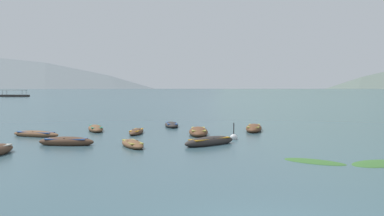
{
  "coord_description": "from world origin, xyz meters",
  "views": [
    {
      "loc": [
        -2.49,
        -9.58,
        3.21
      ],
      "look_at": [
        3.42,
        50.85,
        0.39
      ],
      "focal_mm": 41.65,
      "sensor_mm": 36.0,
      "label": 1
    }
  ],
  "objects_px": {
    "rowboat_0": "(210,142)",
    "rowboat_3": "(136,132)",
    "rowboat_1": "(172,125)",
    "rowboat_7": "(254,128)",
    "ferry_0": "(14,96)",
    "rowboat_8": "(198,132)",
    "rowboat_6": "(36,134)",
    "mooring_buoy": "(234,138)",
    "rowboat_2": "(66,142)",
    "rowboat_5": "(96,129)",
    "rowboat_4": "(132,144)"
  },
  "relations": [
    {
      "from": "rowboat_0",
      "to": "rowboat_3",
      "type": "height_order",
      "value": "rowboat_0"
    },
    {
      "from": "rowboat_1",
      "to": "rowboat_7",
      "type": "height_order",
      "value": "rowboat_7"
    },
    {
      "from": "ferry_0",
      "to": "rowboat_8",
      "type": "bearing_deg",
      "value": -68.88
    },
    {
      "from": "rowboat_1",
      "to": "rowboat_7",
      "type": "distance_m",
      "value": 7.12
    },
    {
      "from": "rowboat_6",
      "to": "ferry_0",
      "type": "distance_m",
      "value": 132.07
    },
    {
      "from": "rowboat_8",
      "to": "mooring_buoy",
      "type": "relative_size",
      "value": 3.63
    },
    {
      "from": "rowboat_3",
      "to": "rowboat_7",
      "type": "bearing_deg",
      "value": 8.71
    },
    {
      "from": "rowboat_8",
      "to": "mooring_buoy",
      "type": "bearing_deg",
      "value": -59.06
    },
    {
      "from": "rowboat_3",
      "to": "mooring_buoy",
      "type": "relative_size",
      "value": 2.75
    },
    {
      "from": "rowboat_2",
      "to": "mooring_buoy",
      "type": "bearing_deg",
      "value": 9.64
    },
    {
      "from": "rowboat_3",
      "to": "rowboat_5",
      "type": "height_order",
      "value": "rowboat_5"
    },
    {
      "from": "rowboat_6",
      "to": "rowboat_8",
      "type": "height_order",
      "value": "rowboat_8"
    },
    {
      "from": "rowboat_3",
      "to": "ferry_0",
      "type": "bearing_deg",
      "value": 109.57
    },
    {
      "from": "rowboat_1",
      "to": "rowboat_7",
      "type": "xyz_separation_m",
      "value": [
        5.89,
        -4.0,
        0.03
      ]
    },
    {
      "from": "rowboat_7",
      "to": "ferry_0",
      "type": "relative_size",
      "value": 0.42
    },
    {
      "from": "rowboat_0",
      "to": "rowboat_8",
      "type": "xyz_separation_m",
      "value": [
        -0.02,
        5.43,
        0.01
      ]
    },
    {
      "from": "rowboat_5",
      "to": "rowboat_8",
      "type": "bearing_deg",
      "value": -24.62
    },
    {
      "from": "rowboat_0",
      "to": "rowboat_2",
      "type": "bearing_deg",
      "value": 175.11
    },
    {
      "from": "rowboat_3",
      "to": "rowboat_8",
      "type": "distance_m",
      "value": 4.32
    },
    {
      "from": "rowboat_2",
      "to": "rowboat_1",
      "type": "bearing_deg",
      "value": 59.63
    },
    {
      "from": "rowboat_0",
      "to": "mooring_buoy",
      "type": "relative_size",
      "value": 3.01
    },
    {
      "from": "rowboat_4",
      "to": "ferry_0",
      "type": "relative_size",
      "value": 0.31
    },
    {
      "from": "rowboat_7",
      "to": "rowboat_6",
      "type": "bearing_deg",
      "value": -171.17
    },
    {
      "from": "rowboat_4",
      "to": "rowboat_7",
      "type": "bearing_deg",
      "value": 42.97
    },
    {
      "from": "rowboat_4",
      "to": "rowboat_6",
      "type": "height_order",
      "value": "rowboat_6"
    },
    {
      "from": "rowboat_4",
      "to": "rowboat_8",
      "type": "xyz_separation_m",
      "value": [
        4.25,
        5.8,
        0.05
      ]
    },
    {
      "from": "rowboat_5",
      "to": "rowboat_8",
      "type": "height_order",
      "value": "rowboat_8"
    },
    {
      "from": "rowboat_5",
      "to": "rowboat_7",
      "type": "relative_size",
      "value": 0.89
    },
    {
      "from": "rowboat_2",
      "to": "rowboat_7",
      "type": "height_order",
      "value": "rowboat_7"
    },
    {
      "from": "rowboat_1",
      "to": "ferry_0",
      "type": "height_order",
      "value": "ferry_0"
    },
    {
      "from": "mooring_buoy",
      "to": "rowboat_1",
      "type": "bearing_deg",
      "value": 109.81
    },
    {
      "from": "rowboat_3",
      "to": "rowboat_0",
      "type": "bearing_deg",
      "value": -56.25
    },
    {
      "from": "rowboat_8",
      "to": "mooring_buoy",
      "type": "distance_m",
      "value": 3.59
    },
    {
      "from": "rowboat_0",
      "to": "rowboat_3",
      "type": "bearing_deg",
      "value": 123.75
    },
    {
      "from": "rowboat_4",
      "to": "rowboat_8",
      "type": "height_order",
      "value": "rowboat_8"
    },
    {
      "from": "rowboat_0",
      "to": "rowboat_5",
      "type": "xyz_separation_m",
      "value": [
        -7.3,
        8.76,
        -0.01
      ]
    },
    {
      "from": "rowboat_5",
      "to": "rowboat_8",
      "type": "distance_m",
      "value": 8.01
    },
    {
      "from": "mooring_buoy",
      "to": "rowboat_6",
      "type": "bearing_deg",
      "value": 166.7
    },
    {
      "from": "rowboat_7",
      "to": "rowboat_0",
      "type": "bearing_deg",
      "value": -119.61
    },
    {
      "from": "rowboat_1",
      "to": "mooring_buoy",
      "type": "bearing_deg",
      "value": -70.19
    },
    {
      "from": "rowboat_0",
      "to": "rowboat_8",
      "type": "relative_size",
      "value": 0.83
    },
    {
      "from": "rowboat_0",
      "to": "ferry_0",
      "type": "relative_size",
      "value": 0.34
    },
    {
      "from": "rowboat_3",
      "to": "rowboat_8",
      "type": "relative_size",
      "value": 0.76
    },
    {
      "from": "rowboat_6",
      "to": "mooring_buoy",
      "type": "xyz_separation_m",
      "value": [
        12.58,
        -2.97,
        -0.04
      ]
    },
    {
      "from": "rowboat_4",
      "to": "rowboat_5",
      "type": "xyz_separation_m",
      "value": [
        -3.03,
        9.14,
        0.03
      ]
    },
    {
      "from": "rowboat_0",
      "to": "rowboat_5",
      "type": "distance_m",
      "value": 11.41
    },
    {
      "from": "rowboat_1",
      "to": "ferry_0",
      "type": "bearing_deg",
      "value": 111.49
    },
    {
      "from": "rowboat_1",
      "to": "ferry_0",
      "type": "xyz_separation_m",
      "value": [
        -47.3,
        120.11,
        0.29
      ]
    },
    {
      "from": "rowboat_7",
      "to": "mooring_buoy",
      "type": "distance_m",
      "value": 5.89
    },
    {
      "from": "rowboat_0",
      "to": "rowboat_4",
      "type": "height_order",
      "value": "rowboat_0"
    }
  ]
}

